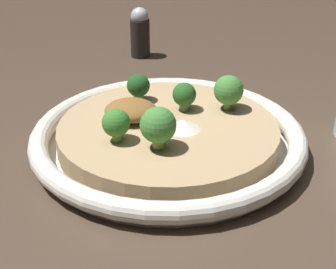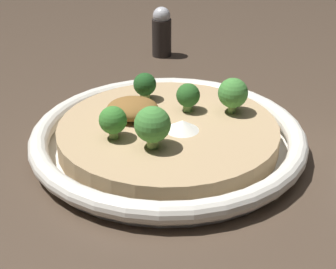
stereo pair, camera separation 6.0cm
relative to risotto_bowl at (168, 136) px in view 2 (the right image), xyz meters
name	(u,v)px [view 2 (the right image)]	position (x,y,z in m)	size (l,w,h in m)	color
ground_plane	(168,149)	(0.00, 0.00, -0.02)	(6.00, 6.00, 0.00)	#47382B
risotto_bowl	(168,136)	(0.00, 0.00, 0.00)	(0.32, 0.32, 0.03)	silver
cheese_sprinkle	(182,125)	(-0.02, 0.01, 0.02)	(0.04, 0.04, 0.01)	white
crispy_onion_garnish	(133,108)	(0.04, -0.02, 0.03)	(0.06, 0.05, 0.02)	brown
broccoli_right	(113,121)	(0.06, 0.03, 0.04)	(0.03, 0.03, 0.04)	#759E4C
broccoli_front_right	(145,85)	(0.03, -0.07, 0.03)	(0.03, 0.03, 0.04)	#84A856
broccoli_front	(188,96)	(-0.02, -0.04, 0.03)	(0.03, 0.03, 0.03)	#668E47
broccoli_front_left	(233,93)	(-0.08, -0.04, 0.04)	(0.04, 0.04, 0.04)	#759E4C
broccoli_back_right	(152,125)	(0.01, 0.05, 0.04)	(0.04, 0.04, 0.05)	#84A856
pepper_shaker	(162,32)	(0.03, -0.32, 0.03)	(0.03, 0.03, 0.08)	black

